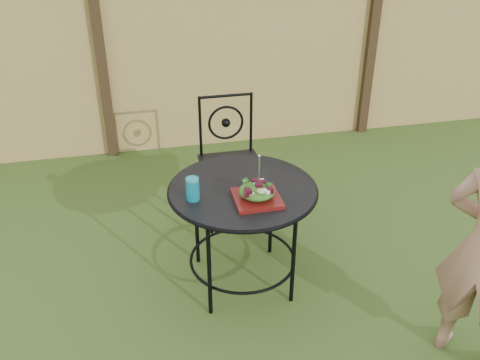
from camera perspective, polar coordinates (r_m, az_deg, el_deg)
The scene contains 8 objects.
ground at distance 3.76m, azimuth 7.58°, elevation -9.89°, with size 60.00×60.00×0.00m, color #284A17.
fence at distance 5.21m, azimuth 0.20°, elevation 13.78°, with size 8.00×0.12×1.90m.
patio_table at distance 3.33m, azimuth 0.28°, elevation -2.87°, with size 0.92×0.92×0.72m.
patio_chair at distance 4.10m, azimuth -1.07°, elevation 2.51°, with size 0.46×0.46×0.95m.
salad_plate at distance 3.13m, azimuth 1.81°, elevation -1.97°, with size 0.27×0.27×0.02m, color #4A0A0C.
salad at distance 3.10m, azimuth 1.83°, elevation -1.16°, with size 0.21×0.21×0.08m, color #235614.
fork at distance 3.04m, azimuth 2.05°, elevation 0.97°, with size 0.01×0.01×0.18m, color silver.
drinking_glass at distance 3.12m, azimuth -5.08°, elevation -0.95°, with size 0.08×0.08×0.14m, color #0E8CA9.
Camera 1 is at (-1.09, -2.70, 2.38)m, focal length 40.00 mm.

